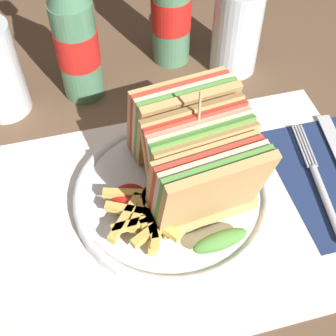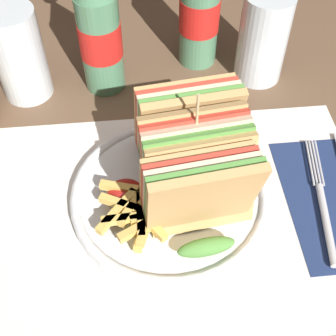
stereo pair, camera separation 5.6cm
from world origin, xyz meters
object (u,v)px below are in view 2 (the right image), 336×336
Objects in this scene: club_sandwich at (194,160)px; coke_bottle_far at (200,1)px; coke_bottle_near at (99,26)px; glass_far at (20,60)px; plate_main at (170,196)px; glass_near at (263,38)px; fork at (324,210)px.

coke_bottle_far reaches higher than club_sandwich.
club_sandwich is 0.25m from coke_bottle_near.
glass_far is (-0.11, -0.00, -0.04)m from coke_bottle_near.
coke_bottle_near is 0.15m from coke_bottle_far.
club_sandwich is 0.86× the size of coke_bottle_far.
coke_bottle_near is (-0.07, 0.23, 0.09)m from plate_main.
glass_near and glass_far have the same top height.
fork is 0.34m from coke_bottle_far.
coke_bottle_far is at bearing 80.64° from club_sandwich.
coke_bottle_near is at bearing 2.48° from glass_far.
glass_near is at bearing 0.71° from glass_far.
plate_main is 0.29m from glass_far.
fork is 0.38m from coke_bottle_near.
club_sandwich is at bearing -99.36° from coke_bottle_far.
coke_bottle_near reaches higher than plate_main.
plate_main is at bearing 176.90° from fork.
coke_bottle_far is at bearing 17.86° from coke_bottle_near.
club_sandwich is 1.52× the size of glass_far.
coke_bottle_near is 0.23m from glass_near.
fork is at bearing -11.51° from plate_main.
glass_far is (-0.35, -0.00, -0.01)m from glass_near.
glass_far reaches higher than fork.
club_sandwich is at bearing -65.87° from coke_bottle_near.
club_sandwich is at bearing -120.40° from glass_near.
coke_bottle_near reaches higher than fork.
coke_bottle_near is 1.77× the size of glass_near.
plate_main is at bearing -71.83° from coke_bottle_near.
glass_near is (0.16, 0.22, 0.06)m from plate_main.
fork is 0.27m from glass_near.
club_sandwich reaches higher than fork.
coke_bottle_near is (-0.26, 0.26, 0.09)m from fork.
coke_bottle_far is 0.10m from glass_near.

